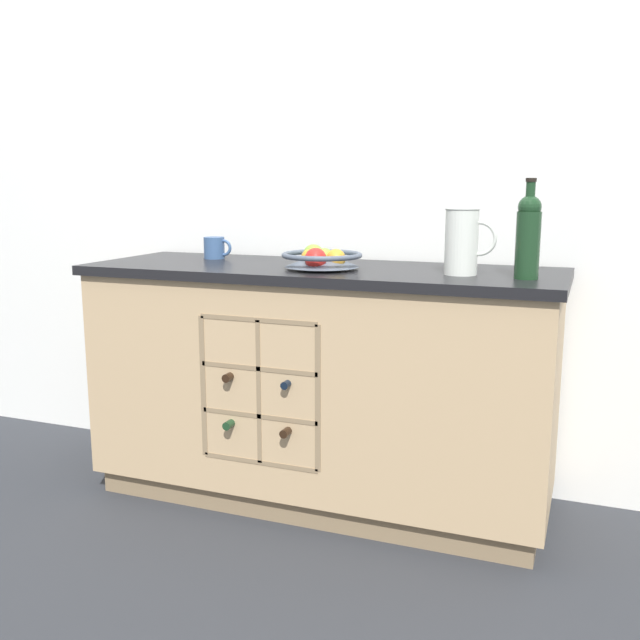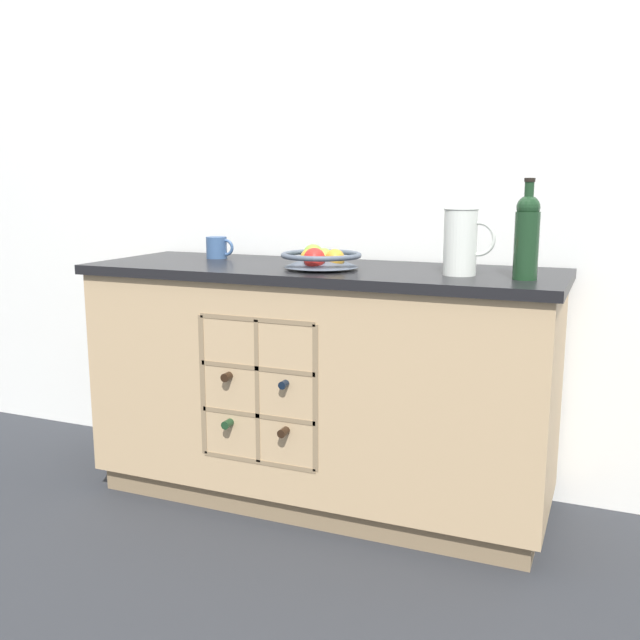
% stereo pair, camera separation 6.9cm
% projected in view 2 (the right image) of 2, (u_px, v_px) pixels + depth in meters
% --- Properties ---
extents(ground_plane, '(14.00, 14.00, 0.00)m').
position_uv_depth(ground_plane, '(320.00, 497.00, 2.74)').
color(ground_plane, '#2D3035').
extents(back_wall, '(4.40, 0.06, 2.55)m').
position_uv_depth(back_wall, '(354.00, 161.00, 2.81)').
color(back_wall, white).
rests_on(back_wall, ground_plane).
extents(kitchen_island, '(1.72, 0.61, 0.89)m').
position_uv_depth(kitchen_island, '(319.00, 384.00, 2.65)').
color(kitchen_island, '#8B7354').
rests_on(kitchen_island, ground_plane).
extents(fruit_bowl, '(0.28, 0.28, 0.08)m').
position_uv_depth(fruit_bowl, '(320.00, 258.00, 2.48)').
color(fruit_bowl, '#4C5666').
rests_on(fruit_bowl, kitchen_island).
extents(white_pitcher, '(0.17, 0.11, 0.22)m').
position_uv_depth(white_pitcher, '(461.00, 240.00, 2.31)').
color(white_pitcher, silver).
rests_on(white_pitcher, kitchen_island).
extents(ceramic_mug, '(0.12, 0.08, 0.09)m').
position_uv_depth(ceramic_mug, '(217.00, 248.00, 2.85)').
color(ceramic_mug, '#385684').
rests_on(ceramic_mug, kitchen_island).
extents(standing_wine_bottle, '(0.08, 0.08, 0.31)m').
position_uv_depth(standing_wine_bottle, '(527.00, 235.00, 2.20)').
color(standing_wine_bottle, '#19381E').
rests_on(standing_wine_bottle, kitchen_island).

